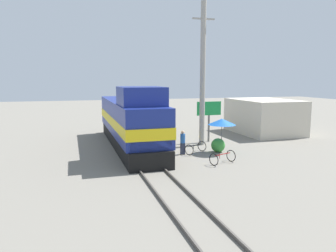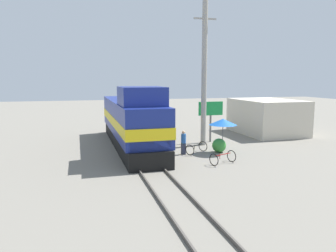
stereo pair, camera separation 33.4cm
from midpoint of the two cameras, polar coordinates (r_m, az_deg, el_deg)
name	(u,v)px [view 2 (the right image)]	position (r m, az deg, el deg)	size (l,w,h in m)	color
ground_plane	(140,157)	(22.18, -4.45, -5.39)	(120.00, 120.00, 0.00)	slate
rail_near	(129,156)	(22.04, -6.29, -5.30)	(0.08, 30.56, 0.15)	#4C4742
rail_far	(150,155)	(22.31, -2.64, -5.09)	(0.08, 30.56, 0.15)	#4C4742
locomotive	(132,122)	(24.92, -5.92, 0.69)	(2.93, 14.73, 4.71)	black
utility_pole	(204,74)	(25.75, 6.70, 8.97)	(1.80, 0.42, 11.02)	#9E998E
vendor_umbrella	(223,122)	(23.33, 9.96, 0.71)	(1.96, 1.96, 2.43)	#4C4C4C
billboard_sign	(211,111)	(27.22, 7.79, 2.54)	(2.12, 0.12, 3.35)	#595959
shrub_cluster	(219,145)	(23.67, 9.29, -3.36)	(1.00, 1.00, 1.00)	#388C38
person_bystander	(183,142)	(22.69, 3.14, -2.73)	(0.34, 0.34, 1.67)	#2D3347
bicycle	(197,148)	(23.21, 5.41, -3.83)	(1.79, 1.55, 0.74)	black
bicycle_spare	(223,158)	(20.59, 9.99, -5.46)	(1.79, 1.30, 0.75)	black
building_block_distant	(266,117)	(32.72, 17.05, 1.58)	(5.01, 6.99, 3.23)	beige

